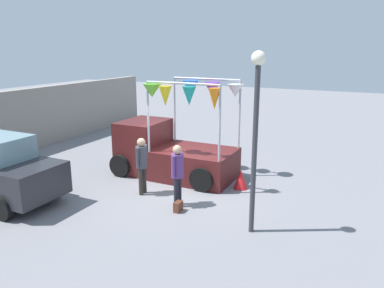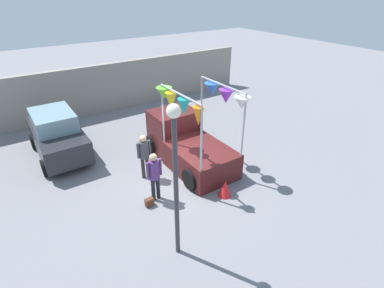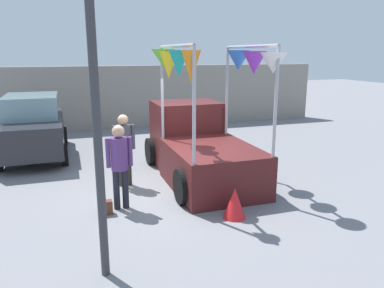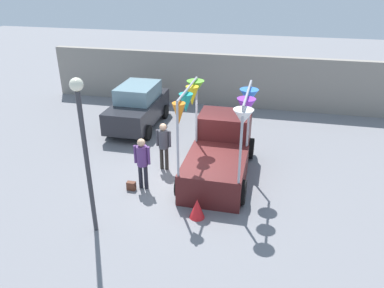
% 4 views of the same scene
% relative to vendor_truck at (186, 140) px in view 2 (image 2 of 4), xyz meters
% --- Properties ---
extents(ground_plane, '(60.00, 60.00, 0.00)m').
position_rel_vendor_truck_xyz_m(ground_plane, '(-0.99, -0.82, -0.92)').
color(ground_plane, slate).
extents(vendor_truck, '(2.52, 4.16, 3.29)m').
position_rel_vendor_truck_xyz_m(vendor_truck, '(0.00, 0.00, 0.00)').
color(vendor_truck, '#4C1919').
rests_on(vendor_truck, ground).
extents(parked_car, '(1.88, 4.00, 1.88)m').
position_rel_vendor_truck_xyz_m(parked_car, '(-4.15, 3.29, 0.03)').
color(parked_car, '#26262B').
rests_on(parked_car, ground).
extents(person_customer, '(0.53, 0.34, 1.74)m').
position_rel_vendor_truck_xyz_m(person_customer, '(-2.21, -1.55, 0.14)').
color(person_customer, black).
rests_on(person_customer, ground).
extents(person_vendor, '(0.53, 0.34, 1.73)m').
position_rel_vendor_truck_xyz_m(person_vendor, '(-1.92, -0.20, 0.13)').
color(person_vendor, '#2D2823').
rests_on(person_vendor, ground).
extents(handbag, '(0.28, 0.16, 0.28)m').
position_rel_vendor_truck_xyz_m(handbag, '(-2.56, -1.75, -0.78)').
color(handbag, '#592D1E').
rests_on(handbag, ground).
extents(street_lamp, '(0.32, 0.32, 4.23)m').
position_rel_vendor_truck_xyz_m(street_lamp, '(-2.77, -3.86, 1.81)').
color(street_lamp, '#333338').
rests_on(street_lamp, ground).
extents(brick_boundary_wall, '(18.00, 0.36, 2.60)m').
position_rel_vendor_truck_xyz_m(brick_boundary_wall, '(-0.99, 6.96, 0.38)').
color(brick_boundary_wall, gray).
rests_on(brick_boundary_wall, ground).
extents(folded_kite_bundle_crimson, '(0.53, 0.53, 0.60)m').
position_rel_vendor_truck_xyz_m(folded_kite_bundle_crimson, '(-0.21, -2.71, -0.62)').
color(folded_kite_bundle_crimson, red).
rests_on(folded_kite_bundle_crimson, ground).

